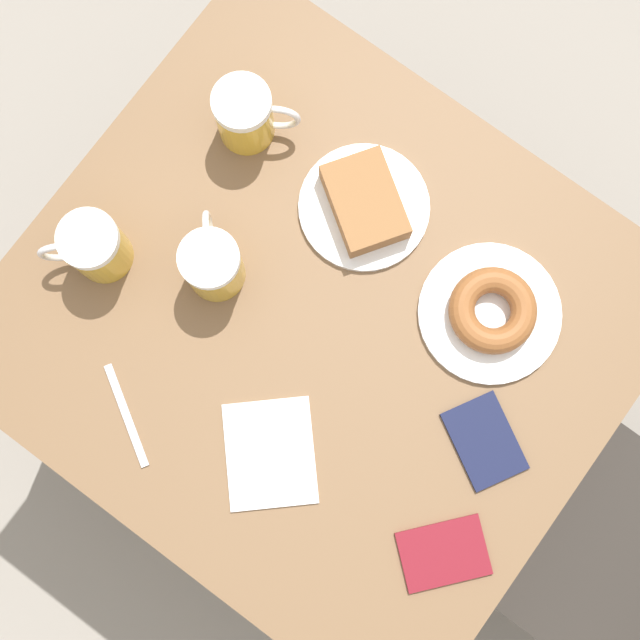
{
  "coord_description": "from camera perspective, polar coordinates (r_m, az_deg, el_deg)",
  "views": [
    {
      "loc": [
        0.17,
        0.12,
        2.05
      ],
      "look_at": [
        0.0,
        0.0,
        0.73
      ],
      "focal_mm": 50.0,
      "sensor_mm": 36.0,
      "label": 1
    }
  ],
  "objects": [
    {
      "name": "beer_mug_center",
      "position": [
        1.32,
        -6.89,
        3.58
      ],
      "size": [
        0.11,
        0.11,
        0.12
      ],
      "color": "gold",
      "rests_on": "table"
    },
    {
      "name": "beer_mug_right",
      "position": [
        1.36,
        -14.25,
        4.54
      ],
      "size": [
        0.11,
        0.11,
        0.12
      ],
      "color": "gold",
      "rests_on": "table"
    },
    {
      "name": "passport_far_edge",
      "position": [
        1.36,
        10.57,
        -7.49
      ],
      "size": [
        0.14,
        0.15,
        0.01
      ],
      "rotation": [
        0.0,
        0.0,
        2.62
      ],
      "color": "#141938",
      "rests_on": "table"
    },
    {
      "name": "passport_near_edge",
      "position": [
        1.35,
        7.91,
        -14.57
      ],
      "size": [
        0.15,
        0.15,
        0.01
      ],
      "rotation": [
        0.0,
        0.0,
        4.0
      ],
      "color": "maroon",
      "rests_on": "table"
    },
    {
      "name": "plate_with_cake",
      "position": [
        1.38,
        2.87,
        7.41
      ],
      "size": [
        0.2,
        0.2,
        0.05
      ],
      "color": "white",
      "rests_on": "table"
    },
    {
      "name": "fork",
      "position": [
        1.37,
        -12.28,
        -5.98
      ],
      "size": [
        0.1,
        0.15,
        0.0
      ],
      "rotation": [
        0.0,
        0.0,
        5.73
      ],
      "color": "silver",
      "rests_on": "table"
    },
    {
      "name": "ground_plane",
      "position": [
        2.06,
        0.0,
        -3.19
      ],
      "size": [
        8.0,
        8.0,
        0.0
      ],
      "primitive_type": "plane",
      "color": "gray"
    },
    {
      "name": "napkin_folded",
      "position": [
        1.34,
        -3.22,
        -8.53
      ],
      "size": [
        0.21,
        0.2,
        0.0
      ],
      "rotation": [
        0.0,
        0.0,
        0.74
      ],
      "color": "white",
      "rests_on": "table"
    },
    {
      "name": "beer_mug_left",
      "position": [
        1.39,
        -4.76,
        12.93
      ],
      "size": [
        0.09,
        0.12,
        0.12
      ],
      "color": "gold",
      "rests_on": "table"
    },
    {
      "name": "table",
      "position": [
        1.42,
        0.0,
        -0.53
      ],
      "size": [
        0.83,
        0.91,
        0.71
      ],
      "color": "brown",
      "rests_on": "ground_plane"
    },
    {
      "name": "plate_with_donut",
      "position": [
        1.36,
        10.91,
        0.53
      ],
      "size": [
        0.22,
        0.22,
        0.05
      ],
      "color": "white",
      "rests_on": "table"
    }
  ]
}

